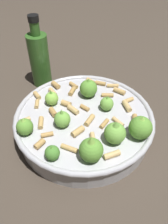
# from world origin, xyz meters

# --- Properties ---
(ground_plane) EXTENTS (2.40, 2.40, 0.00)m
(ground_plane) POSITION_xyz_m (0.00, 0.00, 0.00)
(ground_plane) COLOR #42382D
(cooking_pan) EXTENTS (0.32, 0.32, 0.11)m
(cooking_pan) POSITION_xyz_m (-0.00, -0.00, 0.03)
(cooking_pan) COLOR #B7B7BC
(cooking_pan) RESTS_ON ground
(olive_oil_bottle) EXTENTS (0.06, 0.06, 0.20)m
(olive_oil_bottle) POSITION_xyz_m (0.22, 0.07, 0.08)
(olive_oil_bottle) COLOR #336023
(olive_oil_bottle) RESTS_ON ground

